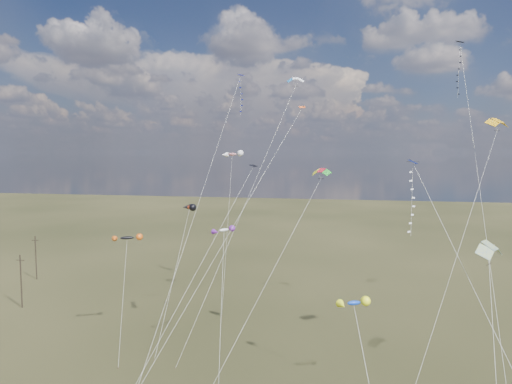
% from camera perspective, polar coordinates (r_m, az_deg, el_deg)
% --- Properties ---
extents(utility_pole_near, '(1.40, 0.20, 8.00)m').
position_cam_1_polar(utility_pole_near, '(77.39, -27.31, -9.84)').
color(utility_pole_near, black).
rests_on(utility_pole_near, ground).
extents(utility_pole_far, '(1.40, 0.20, 8.00)m').
position_cam_1_polar(utility_pole_far, '(92.94, -25.81, -7.36)').
color(utility_pole_far, black).
rests_on(utility_pole_far, ground).
extents(diamond_black_high, '(1.19, 22.58, 36.46)m').
position_cam_1_polar(diamond_black_high, '(60.19, 24.27, 12.28)').
color(diamond_black_high, black).
rests_on(diamond_black_high, ground).
extents(diamond_navy_tall, '(5.56, 23.09, 33.06)m').
position_cam_1_polar(diamond_navy_tall, '(57.47, -2.67, 10.12)').
color(diamond_navy_tall, '#10104B').
rests_on(diamond_navy_tall, ground).
extents(diamond_black_mid, '(9.44, 16.67, 21.66)m').
position_cam_1_polar(diamond_black_mid, '(51.21, -4.37, -4.21)').
color(diamond_black_mid, black).
rests_on(diamond_black_mid, ground).
extents(diamond_navy_right, '(9.67, 14.35, 22.48)m').
position_cam_1_polar(diamond_navy_right, '(41.28, 19.54, -1.94)').
color(diamond_navy_right, '#0B1347').
rests_on(diamond_navy_right, ground).
extents(diamond_orange_center, '(14.13, 21.67, 28.97)m').
position_cam_1_polar(diamond_orange_center, '(51.76, -0.37, 0.05)').
color(diamond_orange_center, '#EF561A').
rests_on(diamond_orange_center, ground).
extents(parafoil_yellow, '(13.08, 19.39, 26.90)m').
position_cam_1_polar(parafoil_yellow, '(51.43, 27.91, 7.76)').
color(parafoil_yellow, '#CE9210').
rests_on(parafoil_yellow, ground).
extents(parafoil_blue_white, '(12.21, 16.38, 33.25)m').
position_cam_1_polar(parafoil_blue_white, '(61.00, 4.88, 13.76)').
color(parafoil_blue_white, '#2681CF').
rests_on(parafoil_blue_white, ground).
extents(parafoil_striped, '(2.89, 11.63, 17.25)m').
position_cam_1_polar(parafoil_striped, '(36.59, 27.20, -6.01)').
color(parafoil_striped, yellow).
rests_on(parafoil_striped, ground).
extents(parafoil_tricolor, '(11.10, 15.16, 21.69)m').
position_cam_1_polar(parafoil_tricolor, '(51.12, 8.07, 2.56)').
color(parafoil_tricolor, '#F1F613').
rests_on(parafoil_tricolor, ground).
extents(novelty_black_orange, '(4.30, 8.98, 13.12)m').
position_cam_1_polar(novelty_black_orange, '(58.31, -15.82, -5.58)').
color(novelty_black_orange, black).
rests_on(novelty_black_orange, ground).
extents(novelty_orange_black, '(2.57, 9.98, 16.73)m').
position_cam_1_polar(novelty_orange_black, '(58.23, -8.32, -1.96)').
color(novelty_orange_black, red).
rests_on(novelty_orange_black, ground).
extents(novelty_white_purple, '(3.76, 13.68, 14.90)m').
position_cam_1_polar(novelty_white_purple, '(50.91, -4.02, -4.87)').
color(novelty_white_purple, white).
rests_on(novelty_white_purple, ground).
extents(novelty_redwhite_stripe, '(3.99, 13.76, 23.46)m').
position_cam_1_polar(novelty_redwhite_stripe, '(75.32, -2.99, 4.69)').
color(novelty_redwhite_stripe, red).
rests_on(novelty_redwhite_stripe, ground).
extents(novelty_blue_yellow, '(4.07, 9.80, 13.00)m').
position_cam_1_polar(novelty_blue_yellow, '(33.49, 12.18, -13.57)').
color(novelty_blue_yellow, '#0E38B7').
rests_on(novelty_blue_yellow, ground).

